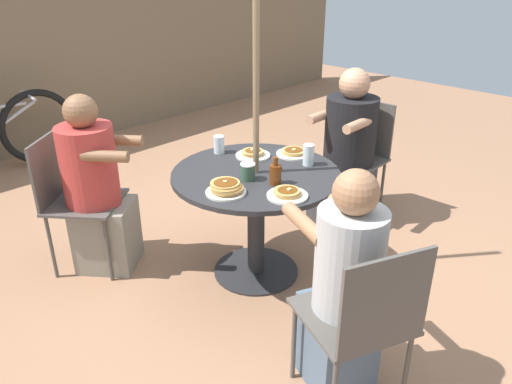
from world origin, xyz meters
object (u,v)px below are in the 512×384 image
at_px(pancake_plate_d, 226,188).
at_px(drinking_glass_b, 219,144).
at_px(patio_chair_north, 364,317).
at_px(patio_chair_east, 359,150).
at_px(diner_south, 97,193).
at_px(diner_east, 347,155).
at_px(pancake_plate_b, 253,154).
at_px(pancake_plate_a, 287,194).
at_px(diner_north, 343,293).
at_px(patio_chair_south, 71,193).
at_px(drinking_glass_a, 308,155).
at_px(syrup_bottle, 276,174).
at_px(coffee_cup, 248,172).
at_px(patio_table, 256,195).
at_px(pancake_plate_c, 293,153).

xyz_separation_m(pancake_plate_d, drinking_glass_b, (0.40, 0.51, 0.03)).
bearing_deg(patio_chair_north, pancake_plate_d, 105.11).
relative_size(pancake_plate_d, drinking_glass_b, 1.95).
distance_m(patio_chair_east, diner_south, 2.03).
xyz_separation_m(diner_east, pancake_plate_b, (-0.86, 0.17, 0.20)).
bearing_deg(pancake_plate_a, drinking_glass_b, 76.39).
xyz_separation_m(pancake_plate_a, pancake_plate_b, (0.30, 0.57, -0.00)).
distance_m(diner_north, pancake_plate_b, 1.32).
height_order(patio_chair_south, drinking_glass_a, patio_chair_south).
xyz_separation_m(patio_chair_north, syrup_bottle, (0.43, 0.92, 0.26)).
bearing_deg(diner_south, coffee_cup, 83.51).
bearing_deg(drinking_glass_a, patio_chair_north, -129.36).
bearing_deg(patio_chair_east, pancake_plate_b, 79.17).
bearing_deg(patio_table, pancake_plate_b, 48.94).
height_order(patio_chair_south, diner_south, diner_south).
distance_m(diner_north, patio_chair_east, 1.91).
bearing_deg(diner_north, pancake_plate_c, 74.17).
height_order(diner_east, patio_chair_south, diner_east).
bearing_deg(patio_chair_north, coffee_cup, 94.38).
relative_size(diner_south, pancake_plate_d, 5.18).
distance_m(pancake_plate_b, pancake_plate_d, 0.59).
xyz_separation_m(diner_east, drinking_glass_b, (-0.98, 0.38, 0.25)).
bearing_deg(pancake_plate_b, patio_chair_east, -8.69).
height_order(diner_east, coffee_cup, diner_east).
bearing_deg(pancake_plate_b, diner_east, -10.85).
distance_m(patio_chair_east, pancake_plate_a, 1.42).
xyz_separation_m(patio_chair_east, patio_chair_south, (-1.99, 0.90, 0.00)).
relative_size(patio_table, diner_south, 0.88).
bearing_deg(diner_north, pancake_plate_d, 108.10).
distance_m(diner_north, patio_chair_south, 1.94).
relative_size(patio_chair_north, syrup_bottle, 5.50).
bearing_deg(pancake_plate_d, syrup_bottle, -20.72).
relative_size(diner_east, diner_south, 1.01).
xyz_separation_m(patio_chair_south, diner_south, (0.11, -0.14, 0.01)).
height_order(drinking_glass_a, drinking_glass_b, drinking_glass_a).
bearing_deg(drinking_glass_a, syrup_bottle, -172.47).
bearing_deg(pancake_plate_d, pancake_plate_c, 9.37).
distance_m(syrup_bottle, coffee_cup, 0.17).
xyz_separation_m(diner_north, diner_south, (-0.25, 1.77, 0.00)).
relative_size(diner_north, drinking_glass_a, 8.59).
distance_m(patio_chair_east, pancake_plate_d, 1.58).
relative_size(patio_chair_east, pancake_plate_b, 3.96).
distance_m(patio_chair_north, diner_north, 0.18).
distance_m(diner_south, coffee_cup, 1.04).
height_order(diner_north, patio_chair_east, diner_north).
relative_size(patio_table, patio_chair_north, 1.15).
distance_m(diner_north, syrup_bottle, 0.88).
bearing_deg(drinking_glass_b, patio_chair_east, -17.77).
xyz_separation_m(diner_south, drinking_glass_a, (0.98, -0.96, 0.25)).
relative_size(patio_chair_east, pancake_plate_c, 3.96).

